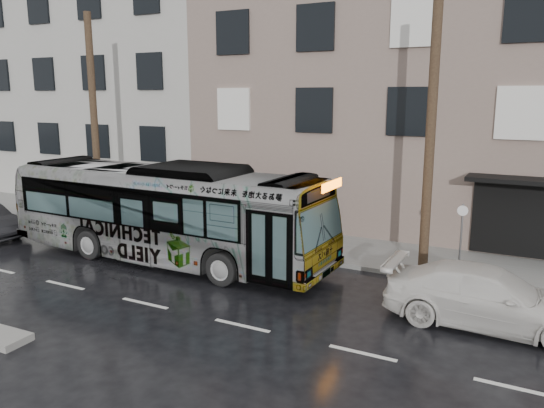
{
  "coord_description": "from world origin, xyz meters",
  "views": [
    {
      "loc": [
        9.74,
        -13.36,
        5.77
      ],
      "look_at": [
        1.45,
        2.5,
        2.11
      ],
      "focal_mm": 35.0,
      "sensor_mm": 36.0,
      "label": 1
    }
  ],
  "objects_px": {
    "utility_pole_rear": "(94,123)",
    "utility_pole_front": "(431,133)",
    "white_sedan": "(488,297)",
    "sign_post": "(461,242)",
    "bus": "(165,212)"
  },
  "relations": [
    {
      "from": "utility_pole_front",
      "to": "sign_post",
      "type": "distance_m",
      "value": 3.48
    },
    {
      "from": "sign_post",
      "to": "bus",
      "type": "relative_size",
      "value": 0.19
    },
    {
      "from": "bus",
      "to": "sign_post",
      "type": "bearing_deg",
      "value": -75.94
    },
    {
      "from": "white_sedan",
      "to": "utility_pole_rear",
      "type": "bearing_deg",
      "value": 80.16
    },
    {
      "from": "utility_pole_rear",
      "to": "bus",
      "type": "relative_size",
      "value": 0.72
    },
    {
      "from": "utility_pole_front",
      "to": "utility_pole_rear",
      "type": "distance_m",
      "value": 14.0
    },
    {
      "from": "utility_pole_rear",
      "to": "utility_pole_front",
      "type": "bearing_deg",
      "value": 0.0
    },
    {
      "from": "utility_pole_rear",
      "to": "bus",
      "type": "bearing_deg",
      "value": -22.25
    },
    {
      "from": "utility_pole_rear",
      "to": "white_sedan",
      "type": "height_order",
      "value": "utility_pole_rear"
    },
    {
      "from": "sign_post",
      "to": "utility_pole_front",
      "type": "bearing_deg",
      "value": 180.0
    },
    {
      "from": "utility_pole_front",
      "to": "sign_post",
      "type": "bearing_deg",
      "value": 0.0
    },
    {
      "from": "utility_pole_rear",
      "to": "sign_post",
      "type": "height_order",
      "value": "utility_pole_rear"
    },
    {
      "from": "sign_post",
      "to": "white_sedan",
      "type": "height_order",
      "value": "sign_post"
    },
    {
      "from": "utility_pole_front",
      "to": "utility_pole_rear",
      "type": "xyz_separation_m",
      "value": [
        -14.0,
        0.0,
        0.0
      ]
    },
    {
      "from": "utility_pole_rear",
      "to": "white_sedan",
      "type": "distance_m",
      "value": 16.93
    }
  ]
}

